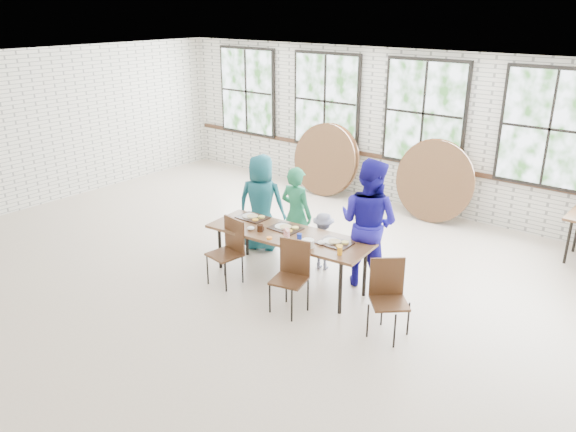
# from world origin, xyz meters

# --- Properties ---
(room) EXTENTS (12.00, 12.00, 12.00)m
(room) POSITION_xyz_m (0.00, 4.44, 1.83)
(room) COLOR beige
(room) RESTS_ON ground
(dining_table) EXTENTS (2.46, 1.01, 0.74)m
(dining_table) POSITION_xyz_m (-0.07, 0.50, 0.69)
(dining_table) COLOR brown
(dining_table) RESTS_ON ground
(chair_near_left) EXTENTS (0.47, 0.46, 0.95)m
(chair_near_left) POSITION_xyz_m (-0.71, -0.03, 0.56)
(chair_near_left) COLOR #472A17
(chair_near_left) RESTS_ON ground
(chair_near_right) EXTENTS (0.50, 0.49, 0.95)m
(chair_near_right) POSITION_xyz_m (0.45, -0.08, 0.56)
(chair_near_right) COLOR #472A17
(chair_near_right) RESTS_ON ground
(chair_spare) EXTENTS (0.58, 0.58, 0.95)m
(chair_spare) POSITION_xyz_m (1.70, 0.18, 0.56)
(chair_spare) COLOR #472A17
(chair_spare) RESTS_ON ground
(adult_teal) EXTENTS (0.91, 0.77, 1.57)m
(adult_teal) POSITION_xyz_m (-1.14, 1.15, 0.79)
(adult_teal) COLOR #185B5C
(adult_teal) RESTS_ON ground
(adult_green) EXTENTS (0.55, 0.37, 1.50)m
(adult_green) POSITION_xyz_m (-0.43, 1.15, 0.75)
(adult_green) COLOR #20794E
(adult_green) RESTS_ON ground
(toddler) EXTENTS (0.64, 0.48, 0.89)m
(toddler) POSITION_xyz_m (0.08, 1.15, 0.44)
(toddler) COLOR #13173B
(toddler) RESTS_ON ground
(adult_blue) EXTENTS (0.90, 0.70, 1.84)m
(adult_blue) POSITION_xyz_m (0.83, 1.15, 0.92)
(adult_blue) COLOR #1D1599
(adult_blue) RESTS_ON ground
(tabletop_clutter) EXTENTS (2.01, 0.59, 0.11)m
(tabletop_clutter) POSITION_xyz_m (0.02, 0.48, 0.77)
(tabletop_clutter) COLOR black
(tabletop_clutter) RESTS_ON dining_table
(round_tops_leaning) EXTENTS (3.94, 0.47, 1.48)m
(round_tops_leaning) POSITION_xyz_m (-0.75, 4.12, 0.73)
(round_tops_leaning) COLOR brown
(round_tops_leaning) RESTS_ON ground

